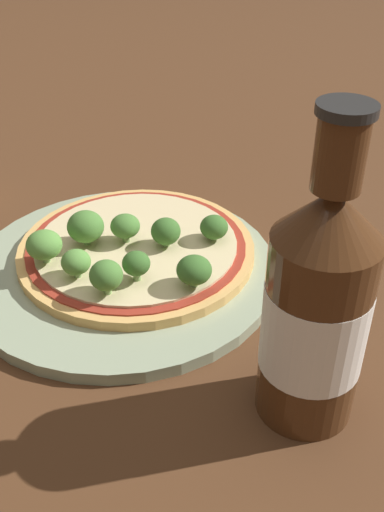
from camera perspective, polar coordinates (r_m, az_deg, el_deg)
ground_plane at (r=0.61m, az=-7.59°, el=-0.49°), size 3.00×3.00×0.00m
plate at (r=0.59m, az=-6.54°, el=-1.22°), size 0.30×0.30×0.01m
pizza at (r=0.59m, az=-5.38°, el=0.58°), size 0.23×0.23×0.01m
broccoli_floret_0 at (r=0.58m, az=-10.10°, el=2.76°), size 0.04×0.04×0.03m
broccoli_floret_1 at (r=0.58m, az=-2.45°, el=2.50°), size 0.03×0.03×0.03m
broccoli_floret_2 at (r=0.53m, az=-5.34°, el=-0.74°), size 0.03×0.03×0.03m
broccoli_floret_3 at (r=0.54m, az=-10.99°, el=-0.59°), size 0.03×0.03×0.03m
broccoli_floret_4 at (r=0.59m, az=-6.26°, el=3.06°), size 0.03×0.03×0.03m
broccoli_floret_5 at (r=0.51m, az=-8.18°, el=-1.86°), size 0.03×0.03×0.03m
broccoli_floret_6 at (r=0.56m, az=-13.90°, el=1.03°), size 0.03×0.03×0.03m
broccoli_floret_7 at (r=0.52m, az=0.21°, el=-1.36°), size 0.03×0.03×0.03m
broccoli_floret_8 at (r=0.58m, az=2.11°, el=2.75°), size 0.03×0.03×0.03m
beer_bottle at (r=0.41m, az=11.76°, el=-5.02°), size 0.07×0.07×0.23m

